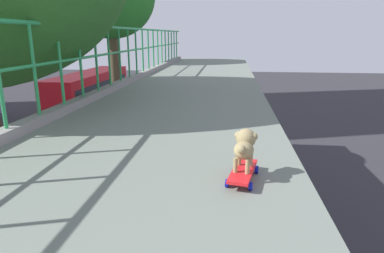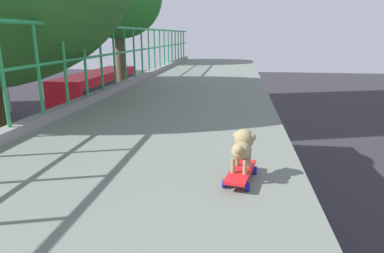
# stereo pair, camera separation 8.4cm
# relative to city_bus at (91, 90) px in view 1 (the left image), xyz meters

# --- Properties ---
(city_bus) EXTENTS (2.66, 11.66, 3.33)m
(city_bus) POSITION_rel_city_bus_xyz_m (0.00, 0.00, 0.00)
(city_bus) COLOR red
(city_bus) RESTS_ON ground
(toy_skateboard) EXTENTS (0.29, 0.56, 0.09)m
(toy_skateboard) POSITION_rel_city_bus_xyz_m (11.42, -23.51, 3.29)
(toy_skateboard) COLOR red
(toy_skateboard) RESTS_ON overpass_deck
(small_dog) EXTENTS (0.22, 0.36, 0.32)m
(small_dog) POSITION_rel_city_bus_xyz_m (11.43, -23.46, 3.51)
(small_dog) COLOR #99855B
(small_dog) RESTS_ON toy_skateboard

